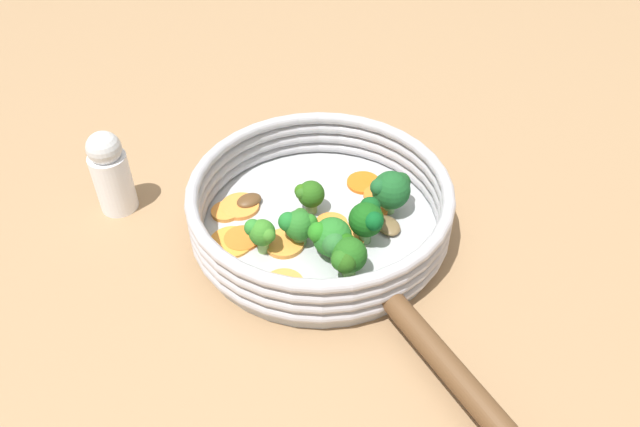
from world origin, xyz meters
TOP-DOWN VIEW (x-y plane):
  - ground_plane at (0.00, 0.00)m, footprint 4.00×4.00m
  - skillet at (0.00, 0.00)m, footprint 0.27×0.27m
  - skillet_rim_wall at (0.00, 0.00)m, footprint 0.28×0.28m
  - skillet_handle at (-0.14, -0.18)m, footprint 0.13×0.16m
  - skillet_rivet_left at (-0.10, -0.08)m, footprint 0.01×0.01m
  - skillet_rivet_right at (-0.05, -0.12)m, footprint 0.01×0.01m
  - carrot_slice_0 at (-0.05, 0.02)m, footprint 0.06×0.06m
  - carrot_slice_1 at (0.08, -0.02)m, footprint 0.05×0.05m
  - carrot_slice_2 at (0.07, -0.05)m, footprint 0.04×0.04m
  - carrot_slice_3 at (-0.06, 0.08)m, footprint 0.07×0.07m
  - carrot_slice_4 at (-0.10, 0.00)m, footprint 0.05×0.05m
  - carrot_slice_5 at (0.04, -0.05)m, footprint 0.03×0.03m
  - carrot_slice_6 at (-0.01, -0.04)m, footprint 0.05×0.05m
  - carrot_slice_7 at (-0.05, 0.07)m, footprint 0.05×0.05m
  - carrot_slice_8 at (-0.00, -0.01)m, footprint 0.04×0.04m
  - carrot_slice_9 at (-0.01, 0.09)m, footprint 0.06×0.06m
  - carrot_slice_10 at (-0.02, 0.10)m, footprint 0.05×0.05m
  - broccoli_floret_0 at (-0.03, 0.01)m, footprint 0.04×0.04m
  - broccoli_floret_1 at (-0.01, -0.06)m, footprint 0.04×0.04m
  - broccoli_floret_2 at (0.05, -0.06)m, footprint 0.05×0.04m
  - broccoli_floret_3 at (0.01, 0.02)m, footprint 0.03×0.03m
  - broccoli_floret_4 at (-0.04, -0.03)m, footprint 0.05×0.04m
  - broccoli_floret_5 at (-0.06, -0.05)m, footprint 0.05×0.04m
  - broccoli_floret_6 at (-0.06, 0.04)m, footprint 0.03×0.04m
  - mushroom_piece_0 at (-0.01, 0.02)m, footprint 0.04×0.04m
  - mushroom_piece_1 at (-0.00, 0.09)m, footprint 0.04×0.03m
  - mushroom_piece_2 at (0.02, -0.07)m, footprint 0.04×0.04m
  - salt_shaker at (-0.05, 0.23)m, footprint 0.04×0.04m

SIDE VIEW (x-z plane):
  - ground_plane at x=0.00m, z-range 0.00..0.00m
  - skillet at x=0.00m, z-range 0.00..0.01m
  - carrot_slice_3 at x=-0.06m, z-range 0.01..0.02m
  - carrot_slice_7 at x=-0.05m, z-range 0.01..0.02m
  - carrot_slice_1 at x=0.08m, z-range 0.01..0.02m
  - carrot_slice_4 at x=-0.10m, z-range 0.01..0.02m
  - carrot_slice_10 at x=-0.02m, z-range 0.01..0.02m
  - carrot_slice_2 at x=0.07m, z-range 0.01..0.02m
  - carrot_slice_9 at x=-0.01m, z-range 0.01..0.02m
  - carrot_slice_5 at x=0.04m, z-range 0.01..0.02m
  - carrot_slice_0 at x=-0.05m, z-range 0.01..0.02m
  - carrot_slice_8 at x=0.00m, z-range 0.01..0.02m
  - carrot_slice_6 at x=-0.01m, z-range 0.01..0.02m
  - skillet_rivet_left at x=-0.10m, z-range 0.01..0.02m
  - skillet_rivet_right at x=-0.05m, z-range 0.01..0.02m
  - mushroom_piece_2 at x=0.02m, z-range 0.01..0.02m
  - mushroom_piece_1 at x=0.00m, z-range 0.01..0.02m
  - mushroom_piece_0 at x=-0.01m, z-range 0.01..0.02m
  - skillet_handle at x=-0.14m, z-range 0.01..0.04m
  - broccoli_floret_3 at x=0.01m, z-range 0.02..0.06m
  - broccoli_floret_0 at x=-0.03m, z-range 0.02..0.06m
  - broccoli_floret_6 at x=-0.06m, z-range 0.02..0.06m
  - broccoli_floret_5 at x=-0.06m, z-range 0.02..0.06m
  - broccoli_floret_4 at x=-0.04m, z-range 0.02..0.06m
  - skillet_rim_wall at x=0.00m, z-range 0.01..0.07m
  - broccoli_floret_1 at x=-0.01m, z-range 0.02..0.07m
  - broccoli_floret_2 at x=0.05m, z-range 0.02..0.07m
  - salt_shaker at x=-0.05m, z-range 0.00..0.10m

